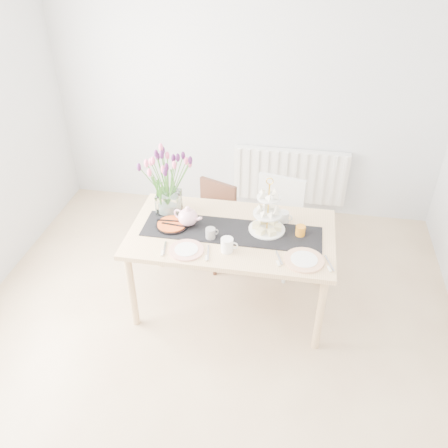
% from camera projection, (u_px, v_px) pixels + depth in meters
% --- Properties ---
extents(room_shell, '(4.50, 4.50, 4.50)m').
position_uv_depth(room_shell, '(197.00, 219.00, 2.87)').
color(room_shell, tan).
rests_on(room_shell, ground).
extents(radiator, '(1.20, 0.08, 0.60)m').
position_uv_depth(radiator, '(290.00, 176.00, 5.06)').
color(radiator, white).
rests_on(radiator, room_shell).
extents(dining_table, '(1.60, 0.90, 0.75)m').
position_uv_depth(dining_table, '(231.00, 240.00, 3.75)').
color(dining_table, tan).
rests_on(dining_table, ground).
extents(chair_brown, '(0.50, 0.50, 0.77)m').
position_uv_depth(chair_brown, '(213.00, 217.00, 4.43)').
color(chair_brown, '#3A1E15').
rests_on(chair_brown, ground).
extents(chair_white, '(0.51, 0.51, 0.87)m').
position_uv_depth(chair_white, '(276.00, 218.00, 4.31)').
color(chair_white, silver).
rests_on(chair_white, ground).
extents(table_runner, '(1.40, 0.35, 0.01)m').
position_uv_depth(table_runner, '(232.00, 231.00, 3.70)').
color(table_runner, black).
rests_on(table_runner, dining_table).
extents(tulip_vase, '(0.66, 0.66, 0.57)m').
position_uv_depth(tulip_vase, '(167.00, 173.00, 3.73)').
color(tulip_vase, silver).
rests_on(tulip_vase, dining_table).
extents(cake_stand, '(0.29, 0.29, 0.42)m').
position_uv_depth(cake_stand, '(267.00, 218.00, 3.65)').
color(cake_stand, gold).
rests_on(cake_stand, dining_table).
extents(teapot, '(0.31, 0.28, 0.16)m').
position_uv_depth(teapot, '(188.00, 217.00, 3.73)').
color(teapot, silver).
rests_on(teapot, dining_table).
extents(cream_jug, '(0.11, 0.11, 0.09)m').
position_uv_depth(cream_jug, '(283.00, 217.00, 3.80)').
color(cream_jug, silver).
rests_on(cream_jug, dining_table).
extents(tart_tin, '(0.26, 0.26, 0.03)m').
position_uv_depth(tart_tin, '(172.00, 225.00, 3.75)').
color(tart_tin, black).
rests_on(tart_tin, dining_table).
extents(mug_grey, '(0.11, 0.11, 0.09)m').
position_uv_depth(mug_grey, '(210.00, 234.00, 3.61)').
color(mug_grey, gray).
rests_on(mug_grey, dining_table).
extents(mug_white, '(0.09, 0.09, 0.11)m').
position_uv_depth(mug_white, '(227.00, 245.00, 3.47)').
color(mug_white, white).
rests_on(mug_white, dining_table).
extents(mug_orange, '(0.10, 0.10, 0.09)m').
position_uv_depth(mug_orange, '(300.00, 231.00, 3.64)').
color(mug_orange, orange).
rests_on(mug_orange, dining_table).
extents(plate_left, '(0.30, 0.30, 0.01)m').
position_uv_depth(plate_left, '(186.00, 250.00, 3.50)').
color(plate_left, white).
rests_on(plate_left, dining_table).
extents(plate_right, '(0.37, 0.37, 0.02)m').
position_uv_depth(plate_right, '(304.00, 260.00, 3.41)').
color(plate_right, silver).
rests_on(plate_right, dining_table).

